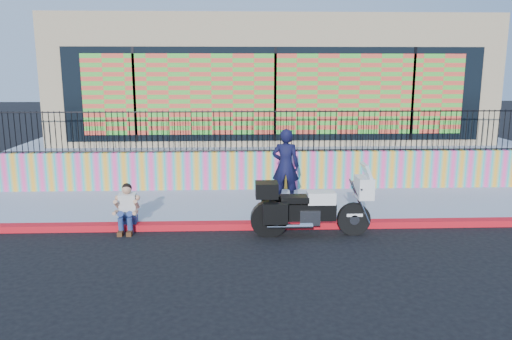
{
  "coord_description": "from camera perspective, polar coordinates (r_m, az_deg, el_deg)",
  "views": [
    {
      "loc": [
        -1.18,
        -11.0,
        3.63
      ],
      "look_at": [
        -0.69,
        1.2,
        1.13
      ],
      "focal_mm": 35.0,
      "sensor_mm": 36.0,
      "label": 1
    }
  ],
  "objects": [
    {
      "name": "metal_fence",
      "position": [
        14.4,
        2.44,
        4.47
      ],
      "size": [
        15.8,
        0.04,
        1.2
      ],
      "primitive_type": null,
      "color": "black",
      "rests_on": "mural_wall"
    },
    {
      "name": "sidewalk",
      "position": [
        13.19,
        2.94,
        -4.07
      ],
      "size": [
        16.0,
        3.0,
        0.15
      ],
      "primitive_type": "cube",
      "color": "#949BB1",
      "rests_on": "ground"
    },
    {
      "name": "red_curb",
      "position": [
        11.62,
        3.68,
        -6.27
      ],
      "size": [
        16.0,
        0.3,
        0.15
      ],
      "primitive_type": "cube",
      "color": "red",
      "rests_on": "ground"
    },
    {
      "name": "storefront_building",
      "position": [
        19.17,
        1.27,
        10.43
      ],
      "size": [
        14.0,
        8.06,
        4.0
      ],
      "color": "tan",
      "rests_on": "elevated_platform"
    },
    {
      "name": "police_officer",
      "position": [
        13.03,
        3.39,
        0.47
      ],
      "size": [
        0.78,
        0.58,
        1.95
      ],
      "primitive_type": "imported",
      "rotation": [
        0.0,
        0.0,
        2.97
      ],
      "color": "black",
      "rests_on": "sidewalk"
    },
    {
      "name": "elevated_platform",
      "position": [
        19.61,
        1.2,
        2.76
      ],
      "size": [
        16.0,
        10.0,
        1.25
      ],
      "primitive_type": "cube",
      "color": "#949BB1",
      "rests_on": "ground"
    },
    {
      "name": "seated_man",
      "position": [
        11.6,
        -14.55,
        -4.71
      ],
      "size": [
        0.54,
        0.71,
        1.06
      ],
      "color": "navy",
      "rests_on": "ground"
    },
    {
      "name": "mural_wall",
      "position": [
        14.59,
        2.4,
        -0.02
      ],
      "size": [
        16.0,
        0.2,
        1.1
      ],
      "primitive_type": "cube",
      "color": "#FF4397",
      "rests_on": "sidewalk"
    },
    {
      "name": "ground",
      "position": [
        11.64,
        3.67,
        -6.62
      ],
      "size": [
        90.0,
        90.0,
        0.0
      ],
      "primitive_type": "plane",
      "color": "black",
      "rests_on": "ground"
    },
    {
      "name": "police_motorcycle",
      "position": [
        10.98,
        6.13,
        -4.08
      ],
      "size": [
        2.6,
        0.86,
        1.62
      ],
      "color": "black",
      "rests_on": "ground"
    }
  ]
}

